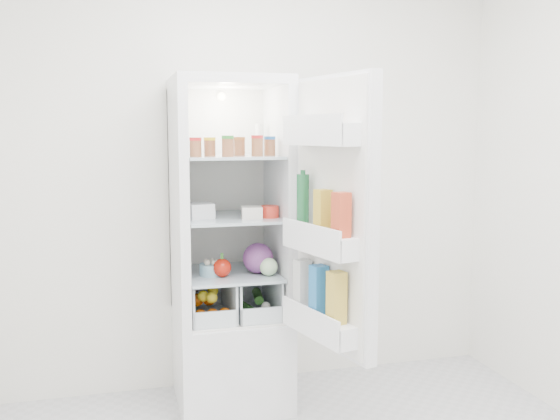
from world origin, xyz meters
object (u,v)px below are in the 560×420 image
object	(u,v)px
red_cabbage	(258,258)
mushroom_bowl	(212,269)
fridge_door	(330,222)
refrigerator	(229,284)

from	to	relation	value
red_cabbage	mushroom_bowl	world-z (taller)	red_cabbage
mushroom_bowl	fridge_door	distance (m)	0.78
refrigerator	fridge_door	world-z (taller)	refrigerator
refrigerator	red_cabbage	size ratio (longest dim) A/B	10.88
red_cabbage	mushroom_bowl	distance (m)	0.26
fridge_door	red_cabbage	bearing A→B (deg)	10.76
red_cabbage	mushroom_bowl	bearing A→B (deg)	176.24
red_cabbage	fridge_door	size ratio (longest dim) A/B	0.13
red_cabbage	mushroom_bowl	size ratio (longest dim) A/B	1.26
refrigerator	fridge_door	xyz separation A→B (m)	(0.37, -0.63, 0.43)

